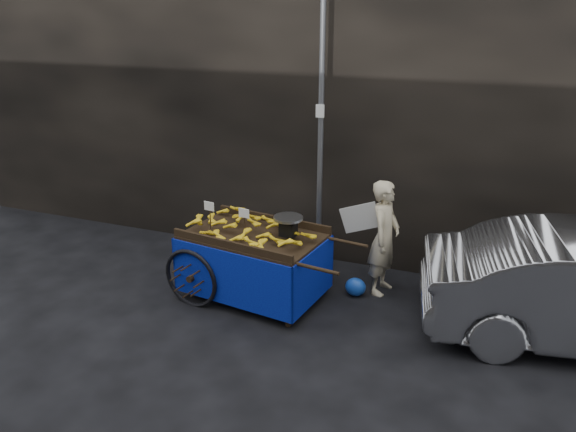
% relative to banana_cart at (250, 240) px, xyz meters
% --- Properties ---
extents(ground, '(80.00, 80.00, 0.00)m').
position_rel_banana_cart_xyz_m(ground, '(0.27, -0.07, -0.83)').
color(ground, black).
rests_on(ground, ground).
extents(building_wall, '(13.50, 2.00, 5.00)m').
position_rel_banana_cart_xyz_m(building_wall, '(0.66, 2.53, 1.67)').
color(building_wall, black).
rests_on(building_wall, ground).
extents(street_pole, '(0.12, 0.10, 4.00)m').
position_rel_banana_cart_xyz_m(street_pole, '(0.57, 1.22, 1.18)').
color(street_pole, slate).
rests_on(street_pole, ground).
extents(banana_cart, '(2.60, 1.46, 1.35)m').
position_rel_banana_cart_xyz_m(banana_cart, '(0.00, 0.00, 0.00)').
color(banana_cart, black).
rests_on(banana_cart, ground).
extents(vendor, '(0.85, 0.63, 1.62)m').
position_rel_banana_cart_xyz_m(vendor, '(1.65, 0.79, -0.02)').
color(vendor, '#C5B692').
rests_on(vendor, ground).
extents(plastic_bag, '(0.29, 0.23, 0.26)m').
position_rel_banana_cart_xyz_m(plastic_bag, '(1.35, 0.52, -0.70)').
color(plastic_bag, '#1642A9').
rests_on(plastic_bag, ground).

